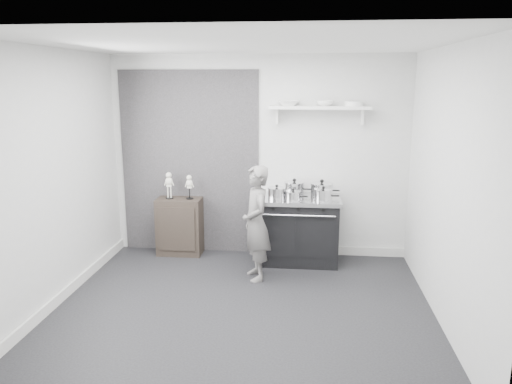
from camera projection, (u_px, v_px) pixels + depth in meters
ground at (242, 308)px, 5.29m from camera, size 4.00×4.00×0.00m
room_shell at (234, 153)px, 5.09m from camera, size 4.02×3.62×2.71m
wall_shelf at (320, 108)px, 6.40m from camera, size 1.30×0.26×0.24m
stove at (298, 229)px, 6.57m from camera, size 1.09×0.68×0.87m
side_cabinet at (180, 226)px, 6.88m from camera, size 0.60×0.35×0.79m
child at (256, 223)px, 5.94m from camera, size 0.49×0.59×1.39m
pot_front_left at (277, 193)px, 6.37m from camera, size 0.32×0.23×0.19m
pot_back_left at (294, 188)px, 6.60m from camera, size 0.36×0.27×0.22m
pot_back_right at (322, 190)px, 6.52m from camera, size 0.38×0.30×0.23m
pot_front_right at (323, 195)px, 6.28m from camera, size 0.31×0.23×0.19m
pot_front_center at (293, 196)px, 6.32m from camera, size 0.29×0.20×0.15m
skeleton_full at (169, 183)px, 6.76m from camera, size 0.12×0.07×0.42m
skeleton_torso at (189, 185)px, 6.73m from camera, size 0.11×0.07×0.38m
bowl_large at (289, 103)px, 6.42m from camera, size 0.28×0.28×0.07m
bowl_small at (325, 103)px, 6.37m from camera, size 0.22×0.22×0.07m
plate_stack at (354, 104)px, 6.34m from camera, size 0.24×0.24×0.06m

